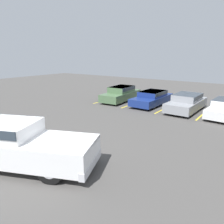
{
  "coord_description": "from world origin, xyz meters",
  "views": [
    {
      "loc": [
        7.19,
        -4.16,
        4.09
      ],
      "look_at": [
        0.47,
        5.32,
        1.0
      ],
      "focal_mm": 35.0,
      "sensor_mm": 36.0,
      "label": 1
    }
  ],
  "objects_px": {
    "pickup_truck": "(15,144)",
    "traffic_cone": "(27,121)",
    "parked_sedan_a": "(121,93)",
    "parked_sedan_b": "(152,97)",
    "parked_sedan_c": "(187,102)",
    "wheel_stop_curb": "(135,96)"
  },
  "relations": [
    {
      "from": "traffic_cone",
      "to": "pickup_truck",
      "type": "bearing_deg",
      "value": -37.92
    },
    {
      "from": "parked_sedan_a",
      "to": "parked_sedan_b",
      "type": "xyz_separation_m",
      "value": [
        3.01,
        0.05,
        -0.06
      ]
    },
    {
      "from": "parked_sedan_a",
      "to": "traffic_cone",
      "type": "relative_size",
      "value": 9.2
    },
    {
      "from": "pickup_truck",
      "to": "traffic_cone",
      "type": "xyz_separation_m",
      "value": [
        -4.19,
        3.26,
        -0.66
      ]
    },
    {
      "from": "parked_sedan_b",
      "to": "wheel_stop_curb",
      "type": "xyz_separation_m",
      "value": [
        -2.87,
        2.26,
        -0.56
      ]
    },
    {
      "from": "parked_sedan_b",
      "to": "parked_sedan_c",
      "type": "distance_m",
      "value": 2.93
    },
    {
      "from": "parked_sedan_c",
      "to": "wheel_stop_curb",
      "type": "bearing_deg",
      "value": -112.46
    },
    {
      "from": "pickup_truck",
      "to": "parked_sedan_c",
      "type": "height_order",
      "value": "pickup_truck"
    },
    {
      "from": "pickup_truck",
      "to": "traffic_cone",
      "type": "distance_m",
      "value": 5.35
    },
    {
      "from": "pickup_truck",
      "to": "parked_sedan_a",
      "type": "bearing_deg",
      "value": 82.09
    },
    {
      "from": "pickup_truck",
      "to": "parked_sedan_c",
      "type": "relative_size",
      "value": 1.41
    },
    {
      "from": "parked_sedan_c",
      "to": "traffic_cone",
      "type": "xyz_separation_m",
      "value": [
        -6.84,
        -8.72,
        -0.47
      ]
    },
    {
      "from": "parked_sedan_b",
      "to": "traffic_cone",
      "type": "height_order",
      "value": "parked_sedan_b"
    },
    {
      "from": "parked_sedan_a",
      "to": "parked_sedan_b",
      "type": "distance_m",
      "value": 3.01
    },
    {
      "from": "traffic_cone",
      "to": "wheel_stop_curb",
      "type": "relative_size",
      "value": 0.28
    },
    {
      "from": "parked_sedan_a",
      "to": "parked_sedan_b",
      "type": "bearing_deg",
      "value": 87.55
    },
    {
      "from": "parked_sedan_a",
      "to": "parked_sedan_b",
      "type": "height_order",
      "value": "parked_sedan_a"
    },
    {
      "from": "pickup_truck",
      "to": "parked_sedan_b",
      "type": "relative_size",
      "value": 1.38
    },
    {
      "from": "parked_sedan_c",
      "to": "wheel_stop_curb",
      "type": "relative_size",
      "value": 2.48
    },
    {
      "from": "parked_sedan_a",
      "to": "parked_sedan_c",
      "type": "relative_size",
      "value": 1.05
    },
    {
      "from": "traffic_cone",
      "to": "wheel_stop_curb",
      "type": "xyz_separation_m",
      "value": [
        1.06,
        11.28,
        -0.14
      ]
    },
    {
      "from": "parked_sedan_b",
      "to": "wheel_stop_curb",
      "type": "bearing_deg",
      "value": -126.92
    }
  ]
}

